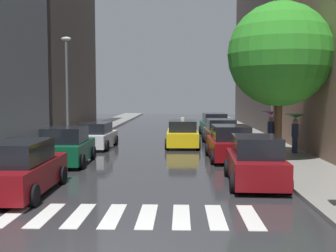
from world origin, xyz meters
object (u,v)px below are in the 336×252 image
object	(u,v)px
parked_car_left_second	(66,147)
pedestrian_by_kerb	(295,124)
parked_car_left_nearest	(21,169)
pedestrian_far_side	(271,121)
parked_car_right_nearest	(255,162)
street_tree_right	(279,55)
parked_car_right_fourth	(214,125)
parked_car_right_second	(230,144)
parked_car_left_third	(96,136)
taxi_midroad	(182,134)
parked_car_right_third	(220,133)
lamp_post_left	(67,83)

from	to	relation	value
parked_car_left_second	pedestrian_by_kerb	xyz separation A→B (m)	(11.28, 3.01, 0.88)
parked_car_left_nearest	pedestrian_far_side	distance (m)	14.01
pedestrian_by_kerb	parked_car_left_second	bearing A→B (deg)	-156.03
parked_car_right_nearest	street_tree_right	bearing A→B (deg)	-18.97
parked_car_left_second	parked_car_right_fourth	world-z (taller)	parked_car_right_fourth
parked_car_left_nearest	parked_car_right_fourth	world-z (taller)	parked_car_right_fourth
parked_car_right_second	pedestrian_by_kerb	world-z (taller)	pedestrian_by_kerb
parked_car_left_third	parked_car_right_second	xyz separation A→B (m)	(7.43, -4.15, 0.07)
taxi_midroad	parked_car_left_second	bearing A→B (deg)	140.36
parked_car_right_second	street_tree_right	size ratio (longest dim) A/B	0.56
pedestrian_by_kerb	pedestrian_far_side	bearing A→B (deg)	146.38
parked_car_left_third	parked_car_right_nearest	xyz separation A→B (m)	(7.68, -9.58, 0.08)
parked_car_left_third	pedestrian_by_kerb	bearing A→B (deg)	-101.00
parked_car_left_second	parked_car_right_second	xyz separation A→B (m)	(7.67, 1.39, -0.00)
parked_car_left_nearest	parked_car_right_nearest	bearing A→B (deg)	-78.63
parked_car_left_third	street_tree_right	distance (m)	11.52
parked_car_left_third	parked_car_right_second	distance (m)	8.51
street_tree_right	parked_car_left_third	bearing A→B (deg)	155.24
taxi_midroad	parked_car_right_third	bearing A→B (deg)	-69.50
parked_car_right_fourth	parked_car_right_second	bearing A→B (deg)	176.87
lamp_post_left	parked_car_left_nearest	bearing A→B (deg)	-81.40
parked_car_left_nearest	pedestrian_far_side	size ratio (longest dim) A/B	2.14
parked_car_left_second	parked_car_left_third	xyz separation A→B (m)	(0.24, 5.54, -0.07)
parked_car_right_fourth	street_tree_right	bearing A→B (deg)	-172.53
parked_car_left_third	parked_car_right_nearest	world-z (taller)	parked_car_right_nearest
parked_car_left_second	parked_car_left_third	distance (m)	5.55
parked_car_left_nearest	street_tree_right	xyz separation A→B (m)	(9.75, 6.80, 4.27)
parked_car_right_third	pedestrian_by_kerb	world-z (taller)	pedestrian_by_kerb
parked_car_right_second	parked_car_right_third	size ratio (longest dim) A/B	0.96
parked_car_left_second	pedestrian_far_side	bearing A→B (deg)	-70.79
taxi_midroad	lamp_post_left	size ratio (longest dim) A/B	0.70
parked_car_left_nearest	pedestrian_by_kerb	world-z (taller)	pedestrian_by_kerb
parked_car_left_third	parked_car_left_second	bearing A→B (deg)	179.45
taxi_midroad	pedestrian_by_kerb	size ratio (longest dim) A/B	2.23
parked_car_left_nearest	parked_car_left_third	xyz separation A→B (m)	(0.07, 11.27, -0.08)
pedestrian_by_kerb	lamp_post_left	distance (m)	13.42
parked_car_right_fourth	lamp_post_left	world-z (taller)	lamp_post_left
parked_car_right_fourth	taxi_midroad	size ratio (longest dim) A/B	1.06
parked_car_left_nearest	parked_car_right_fourth	size ratio (longest dim) A/B	0.94
parked_car_right_nearest	parked_car_left_third	bearing A→B (deg)	41.15
parked_car_right_second	pedestrian_far_side	xyz separation A→B (m)	(2.56, 2.59, 0.95)
taxi_midroad	parked_car_left_third	bearing A→B (deg)	101.05
taxi_midroad	lamp_post_left	world-z (taller)	lamp_post_left
pedestrian_far_side	parked_car_right_fourth	bearing A→B (deg)	91.01
parked_car_left_second	parked_car_left_nearest	bearing A→B (deg)	179.64
pedestrian_by_kerb	street_tree_right	distance (m)	4.14
parked_car_left_second	parked_car_right_fourth	distance (m)	15.33
parked_car_left_nearest	lamp_post_left	bearing A→B (deg)	7.65
street_tree_right	parked_car_right_second	bearing A→B (deg)	171.99
parked_car_left_nearest	pedestrian_far_side	world-z (taller)	pedestrian_far_side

